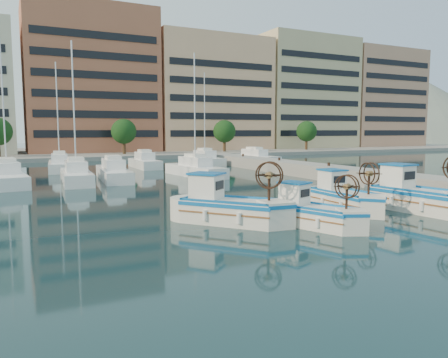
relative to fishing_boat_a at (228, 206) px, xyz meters
The scene contains 9 objects.
ground 3.77m from the fishing_boat_a, 20.51° to the right, with size 300.00×300.00×0.00m, color #17373B.
quay 17.77m from the fishing_boat_a, 22.19° to the left, with size 3.00×60.00×1.20m, color gray.
waterfront 65.81m from the fishing_boat_a, 78.75° to the left, with size 180.00×40.00×25.60m.
hill_east 179.99m from the fishing_boat_a, 37.16° to the left, with size 160.00×160.00×50.00m, color slate.
yacht_marina 25.94m from the fishing_boat_a, 90.27° to the left, with size 36.36×22.18×11.50m.
fishing_boat_a is the anchor object (origin of this frame).
fishing_boat_b 3.86m from the fishing_boat_a, 37.11° to the right, with size 2.88×4.13×2.49m.
fishing_boat_c 7.19m from the fishing_boat_a, ahead, with size 1.90×4.43×2.74m.
fishing_boat_d 10.65m from the fishing_boat_a, ahead, with size 2.55×5.15×3.15m.
Camera 1 is at (-12.46, -16.74, 4.32)m, focal length 35.00 mm.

